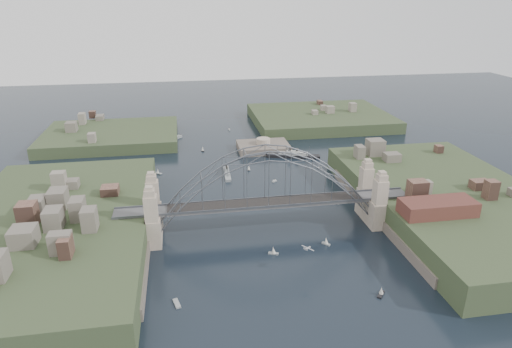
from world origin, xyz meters
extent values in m
plane|color=black|center=(0.00, 0.00, 0.00)|extent=(500.00, 500.00, 0.00)
cube|color=#545456|center=(0.00, 0.00, 8.00)|extent=(84.00, 6.00, 0.70)
cube|color=#50545C|center=(0.00, -3.00, 8.55)|extent=(84.00, 0.25, 0.50)
cube|color=#50545C|center=(0.00, 3.00, 8.55)|extent=(84.00, 0.25, 0.50)
cube|color=black|center=(0.00, 0.00, 8.55)|extent=(55.20, 5.20, 0.35)
cube|color=tan|center=(-31.50, -5.00, 8.85)|extent=(3.40, 3.40, 17.70)
cube|color=tan|center=(-31.50, 5.00, 8.85)|extent=(3.40, 3.40, 17.70)
cube|color=tan|center=(31.50, -5.00, 8.85)|extent=(3.40, 3.40, 17.70)
cube|color=tan|center=(31.50, 5.00, 8.85)|extent=(3.40, 3.40, 17.70)
cube|color=tan|center=(-31.50, 0.00, 4.00)|extent=(4.08, 13.80, 8.00)
cube|color=tan|center=(31.50, 0.00, 4.00)|extent=(4.08, 13.80, 8.00)
cube|color=#324124|center=(-58.00, 0.00, 2.00)|extent=(50.00, 90.00, 12.00)
cube|color=#5F544A|center=(-35.50, 0.00, 1.00)|extent=(6.00, 70.00, 4.00)
cube|color=#324124|center=(58.00, 0.00, 2.00)|extent=(50.00, 90.00, 12.00)
cube|color=#5F544A|center=(35.50, 0.00, 1.00)|extent=(6.00, 70.00, 4.00)
cube|color=#324124|center=(-55.00, 95.00, 0.50)|extent=(60.00, 45.00, 9.00)
cube|color=#324124|center=(50.00, 110.00, 0.75)|extent=(70.00, 55.00, 9.50)
cube|color=#5F544A|center=(12.00, 70.00, -0.50)|extent=(22.00, 16.00, 7.00)
cylinder|color=tan|center=(12.00, 70.00, 4.20)|extent=(6.00, 6.00, 2.40)
cube|color=#592D26|center=(44.00, -14.00, 10.00)|extent=(20.00, 8.00, 4.00)
cube|color=#545456|center=(39.00, -28.00, 0.70)|extent=(4.00, 22.00, 1.40)
cube|color=#92999A|center=(-6.75, 44.23, 0.34)|extent=(2.54, 15.54, 1.38)
cube|color=#92999A|center=(-6.75, 44.23, 1.38)|extent=(1.81, 8.56, 1.03)
cube|color=#92999A|center=(-6.75, 44.23, 2.15)|extent=(1.25, 3.90, 0.69)
cylinder|color=black|center=(-6.78, 43.14, 2.75)|extent=(0.74, 0.74, 1.38)
cylinder|color=black|center=(-6.71, 45.31, 2.75)|extent=(0.74, 0.74, 1.38)
cylinder|color=#50545C|center=(-6.89, 39.58, 2.58)|extent=(0.14, 0.14, 3.44)
cylinder|color=#50545C|center=(-6.60, 48.87, 2.58)|extent=(0.14, 0.14, 3.44)
cube|color=#92999A|center=(-28.09, 90.70, 0.36)|extent=(10.73, 12.22, 1.43)
cube|color=#92999A|center=(-28.09, 90.70, 1.43)|extent=(6.20, 6.97, 1.07)
cube|color=#92999A|center=(-28.09, 90.70, 2.24)|extent=(3.13, 3.44, 0.72)
cylinder|color=black|center=(-28.74, 89.93, 2.86)|extent=(0.71, 0.71, 1.43)
cylinder|color=black|center=(-27.45, 91.46, 2.86)|extent=(0.71, 0.71, 1.43)
cylinder|color=#50545C|center=(-30.86, 87.41, 2.68)|extent=(0.14, 0.14, 3.58)
cylinder|color=#50545C|center=(-25.33, 93.98, 2.68)|extent=(0.14, 0.14, 3.58)
cube|color=black|center=(22.59, 58.77, 0.40)|extent=(22.14, 8.52, 1.61)
cube|color=silver|center=(22.59, 58.77, 1.61)|extent=(12.33, 5.27, 1.21)
cube|color=silver|center=(22.59, 58.77, 2.51)|extent=(5.76, 3.00, 0.80)
cylinder|color=black|center=(21.09, 59.16, 3.21)|extent=(1.08, 1.08, 1.61)
cylinder|color=black|center=(24.08, 58.38, 3.21)|extent=(1.08, 1.08, 1.61)
cylinder|color=#50545C|center=(16.17, 60.45, 3.01)|extent=(0.16, 0.16, 4.02)
cylinder|color=#50545C|center=(29.00, 57.09, 3.01)|extent=(0.16, 0.16, 4.02)
cube|color=silver|center=(5.54, -23.40, 6.84)|extent=(1.66, 1.34, 0.32)
cube|color=silver|center=(5.54, -23.40, 6.90)|extent=(2.39, 3.10, 0.07)
cube|color=silver|center=(4.81, -23.94, 7.01)|extent=(0.81, 1.02, 0.40)
cube|color=silver|center=(-14.56, 16.25, 0.15)|extent=(1.32, 2.36, 0.45)
cube|color=silver|center=(-14.56, 16.25, 0.55)|extent=(0.97, 1.46, 0.40)
cylinder|color=black|center=(-14.56, 16.25, 1.00)|extent=(0.16, 0.16, 0.70)
cube|color=silver|center=(9.47, 34.11, 0.15)|extent=(2.03, 1.53, 0.45)
cube|color=silver|center=(9.47, 34.11, 0.55)|extent=(1.30, 1.06, 0.40)
cylinder|color=black|center=(9.47, 34.11, 1.00)|extent=(0.16, 0.16, 0.70)
cube|color=silver|center=(-0.76, -13.75, 0.15)|extent=(2.80, 1.86, 0.45)
cylinder|color=#50545C|center=(-0.76, -13.75, 1.20)|extent=(0.08, 0.08, 2.20)
cone|color=silver|center=(-0.76, -13.75, 1.20)|extent=(1.53, 1.41, 1.92)
cube|color=silver|center=(29.70, 45.05, 0.15)|extent=(2.01, 1.05, 0.45)
cube|color=silver|center=(-32.45, 49.15, 0.15)|extent=(3.15, 2.55, 0.45)
cylinder|color=#50545C|center=(-32.45, 49.15, 1.20)|extent=(0.08, 0.08, 2.20)
cone|color=silver|center=(-32.45, 49.15, 1.20)|extent=(1.59, 1.52, 1.92)
cube|color=silver|center=(2.09, 46.92, 0.15)|extent=(0.71, 1.50, 0.45)
cylinder|color=#50545C|center=(2.09, 46.92, 1.20)|extent=(0.08, 0.08, 2.20)
cone|color=silver|center=(2.09, 46.92, 1.20)|extent=(1.19, 1.39, 1.92)
cube|color=silver|center=(19.63, -34.69, 0.15)|extent=(2.67, 2.90, 0.45)
cylinder|color=#50545C|center=(19.63, -34.69, 1.20)|extent=(0.08, 0.08, 2.20)
cone|color=silver|center=(19.63, -34.69, 1.20)|extent=(1.57, 1.59, 1.92)
cube|color=silver|center=(-14.21, 73.00, 0.15)|extent=(1.26, 2.12, 0.45)
cylinder|color=#50545C|center=(-14.21, 73.00, 1.20)|extent=(0.08, 0.08, 2.20)
cone|color=silver|center=(-14.21, 73.00, 1.20)|extent=(1.33, 1.49, 1.92)
cube|color=silver|center=(26.14, 13.14, 0.15)|extent=(1.04, 2.20, 0.45)
cube|color=silver|center=(26.14, 13.14, 0.55)|extent=(0.80, 1.35, 0.40)
cylinder|color=black|center=(26.14, 13.14, 1.00)|extent=(0.16, 0.16, 0.70)
cube|color=silver|center=(-25.69, -30.31, 0.15)|extent=(1.90, 3.50, 0.45)
cube|color=silver|center=(0.78, 103.92, 0.15)|extent=(0.96, 2.01, 0.45)
cube|color=silver|center=(0.78, 103.92, 0.55)|extent=(0.73, 1.23, 0.40)
cylinder|color=black|center=(0.78, 103.92, 1.00)|extent=(0.16, 0.16, 0.70)
cube|color=silver|center=(-42.81, 32.46, 0.15)|extent=(1.68, 3.00, 0.45)
cylinder|color=#50545C|center=(-42.81, 32.46, 1.20)|extent=(0.08, 0.08, 2.20)
cone|color=silver|center=(-42.81, 32.46, 1.20)|extent=(1.30, 1.47, 1.92)
cube|color=silver|center=(14.29, -11.36, 0.15)|extent=(2.14, 2.29, 0.45)
cylinder|color=#50545C|center=(14.29, -11.36, 1.20)|extent=(0.08, 0.08, 2.20)
cone|color=silver|center=(14.29, -11.36, 1.20)|extent=(1.57, 1.59, 1.92)
cube|color=silver|center=(40.88, 83.51, 0.15)|extent=(2.82, 1.64, 0.45)
camera|label=1|loc=(-21.95, -112.32, 62.49)|focal=31.41mm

